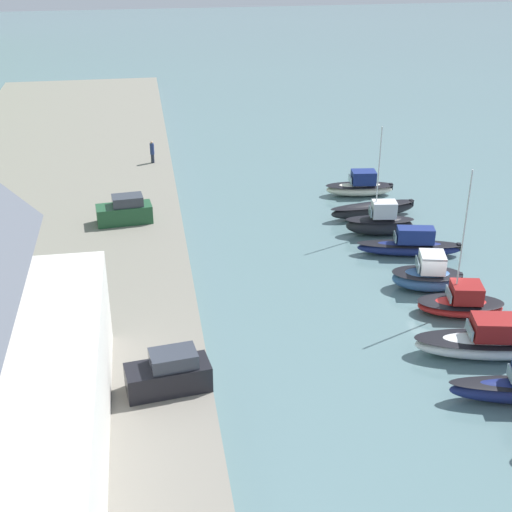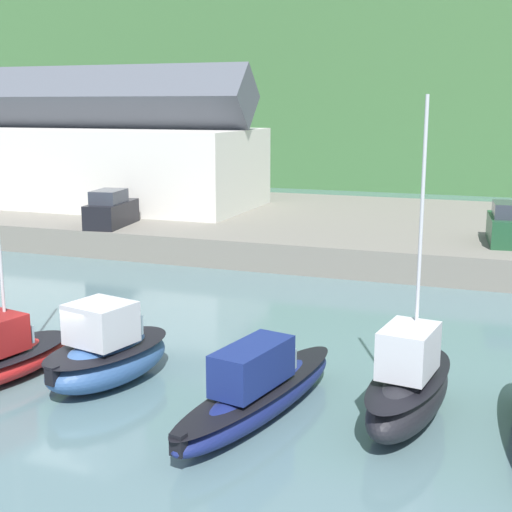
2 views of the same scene
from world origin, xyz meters
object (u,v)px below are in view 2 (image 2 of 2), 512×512
(moored_boat_7, at_px, (258,391))
(parked_car_1, at_px, (507,226))
(moored_boat_8, at_px, (409,387))
(parked_car_2, at_px, (111,210))
(moored_boat_6, at_px, (107,354))

(moored_boat_7, xyz_separation_m, parked_car_1, (6.10, 20.95, 1.68))
(moored_boat_8, height_order, parked_car_2, moored_boat_8)
(moored_boat_6, distance_m, moored_boat_8, 9.26)
(moored_boat_8, xyz_separation_m, parked_car_1, (2.13, 19.89, 1.41))
(moored_boat_8, bearing_deg, moored_boat_7, -157.02)
(moored_boat_6, relative_size, parked_car_2, 1.18)
(parked_car_1, bearing_deg, moored_boat_8, -101.82)
(parked_car_1, height_order, parked_car_2, same)
(parked_car_1, distance_m, parked_car_2, 22.17)
(moored_boat_6, xyz_separation_m, moored_boat_7, (5.28, -0.75, -0.19))
(moored_boat_6, distance_m, parked_car_2, 20.97)
(moored_boat_6, height_order, moored_boat_7, moored_boat_6)
(parked_car_2, bearing_deg, moored_boat_8, -49.07)
(moored_boat_7, height_order, parked_car_2, parked_car_2)
(moored_boat_6, distance_m, moored_boat_7, 5.33)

